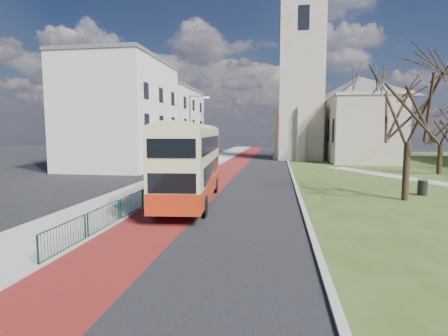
% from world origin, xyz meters
% --- Properties ---
extents(ground, '(160.00, 160.00, 0.00)m').
position_xyz_m(ground, '(0.00, 0.00, 0.00)').
color(ground, black).
rests_on(ground, ground).
extents(road_carriageway, '(9.00, 120.00, 0.01)m').
position_xyz_m(road_carriageway, '(1.50, 20.00, 0.01)').
color(road_carriageway, black).
rests_on(road_carriageway, ground).
extents(bus_lane, '(3.40, 120.00, 0.01)m').
position_xyz_m(bus_lane, '(-1.20, 20.00, 0.01)').
color(bus_lane, '#591414').
rests_on(bus_lane, ground).
extents(pavement_west, '(4.00, 120.00, 0.12)m').
position_xyz_m(pavement_west, '(-5.00, 20.00, 0.06)').
color(pavement_west, gray).
rests_on(pavement_west, ground).
extents(kerb_west, '(0.25, 120.00, 0.13)m').
position_xyz_m(kerb_west, '(-3.00, 20.00, 0.07)').
color(kerb_west, '#999993').
rests_on(kerb_west, ground).
extents(kerb_east, '(0.25, 80.00, 0.13)m').
position_xyz_m(kerb_east, '(6.10, 22.00, 0.07)').
color(kerb_east, '#999993').
rests_on(kerb_east, ground).
extents(pedestrian_railing, '(0.07, 24.00, 1.12)m').
position_xyz_m(pedestrian_railing, '(-2.95, 4.00, 0.55)').
color(pedestrian_railing, '#0B3221').
rests_on(pedestrian_railing, ground).
extents(gothic_church, '(16.38, 18.00, 40.00)m').
position_xyz_m(gothic_church, '(12.56, 38.00, 13.13)').
color(gothic_church, gray).
rests_on(gothic_church, ground).
extents(street_block_near, '(10.30, 14.30, 13.00)m').
position_xyz_m(street_block_near, '(-14.00, 22.00, 6.51)').
color(street_block_near, beige).
rests_on(street_block_near, ground).
extents(street_block_far, '(10.30, 16.30, 11.50)m').
position_xyz_m(street_block_far, '(-14.00, 38.00, 5.76)').
color(street_block_far, '#BEB6A1').
rests_on(street_block_far, ground).
extents(streetlamp, '(2.13, 0.18, 8.00)m').
position_xyz_m(streetlamp, '(-4.35, 18.00, 4.59)').
color(streetlamp, gray).
rests_on(streetlamp, pavement_west).
extents(bus, '(3.65, 11.43, 4.70)m').
position_xyz_m(bus, '(-0.61, 2.83, 2.68)').
color(bus, '#A8280F').
rests_on(bus, ground).
extents(winter_tree_near, '(8.06, 8.06, 9.49)m').
position_xyz_m(winter_tree_near, '(12.69, 5.62, 6.62)').
color(winter_tree_near, '#312118').
rests_on(winter_tree_near, grass_green).
extents(winter_tree_far, '(7.03, 7.03, 7.96)m').
position_xyz_m(winter_tree_far, '(20.88, 20.36, 5.54)').
color(winter_tree_far, '#2E2217').
rests_on(winter_tree_far, grass_green).
extents(litter_bin, '(0.89, 0.89, 1.08)m').
position_xyz_m(litter_bin, '(14.47, 7.59, 0.58)').
color(litter_bin, black).
rests_on(litter_bin, grass_green).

